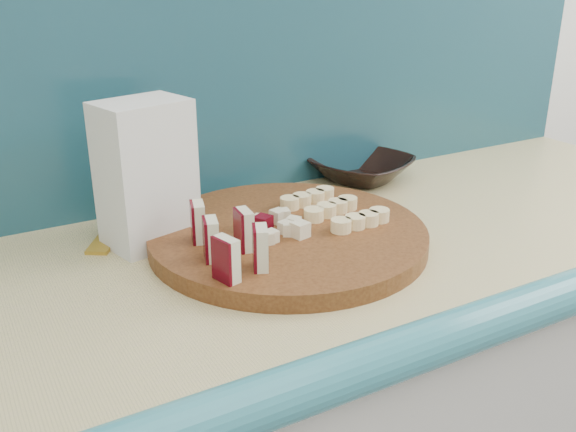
# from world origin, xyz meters

# --- Properties ---
(backsplash) EXTENTS (2.20, 0.02, 0.50)m
(backsplash) POSITION_xyz_m (0.10, 1.79, 1.16)
(backsplash) COLOR teal
(backsplash) RESTS_ON kitchen_counter
(cutting_board) EXTENTS (0.50, 0.50, 0.03)m
(cutting_board) POSITION_xyz_m (0.32, 1.53, 0.92)
(cutting_board) COLOR #42200E
(cutting_board) RESTS_ON kitchen_counter
(apple_wedges) EXTENTS (0.09, 0.17, 0.06)m
(apple_wedges) POSITION_xyz_m (0.19, 1.47, 0.97)
(apple_wedges) COLOR beige
(apple_wedges) RESTS_ON cutting_board
(apple_chunks) EXTENTS (0.06, 0.07, 0.02)m
(apple_chunks) POSITION_xyz_m (0.29, 1.52, 0.95)
(apple_chunks) COLOR beige
(apple_chunks) RESTS_ON cutting_board
(banana_slices) EXTENTS (0.13, 0.17, 0.02)m
(banana_slices) POSITION_xyz_m (0.41, 1.54, 0.95)
(banana_slices) COLOR #FCDF9A
(banana_slices) RESTS_ON cutting_board
(brown_bowl) EXTENTS (0.25, 0.25, 0.05)m
(brown_bowl) POSITION_xyz_m (0.60, 1.73, 0.93)
(brown_bowl) COLOR black
(brown_bowl) RESTS_ON kitchen_counter
(flour_bag) EXTENTS (0.15, 0.12, 0.22)m
(flour_bag) POSITION_xyz_m (0.13, 1.64, 1.02)
(flour_bag) COLOR silver
(flour_bag) RESTS_ON kitchen_counter
(banana_peel) EXTENTS (0.22, 0.18, 0.01)m
(banana_peel) POSITION_xyz_m (0.14, 1.70, 0.91)
(banana_peel) COLOR #B69323
(banana_peel) RESTS_ON kitchen_counter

